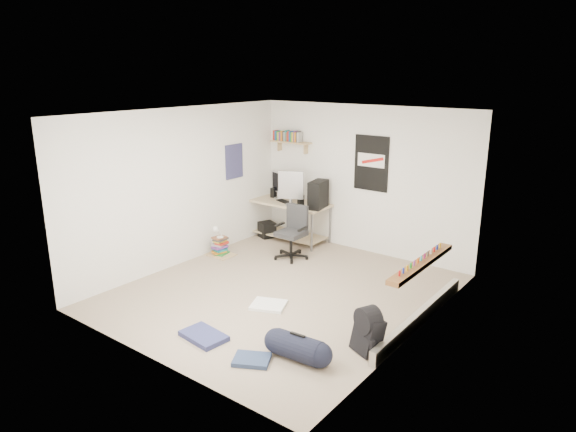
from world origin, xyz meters
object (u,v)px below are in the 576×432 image
Objects in this scene: backpack at (368,335)px; book_stack at (220,247)px; duffel_bag at (298,348)px; desk at (288,220)px; office_chair at (291,230)px.

book_stack is (-3.50, 1.23, -0.05)m from backpack.
desk is at bearing 124.46° from duffel_bag.
office_chair is (0.65, -0.76, 0.12)m from desk.
backpack is (2.46, -1.85, -0.29)m from office_chair.
backpack is 0.77× the size of duffel_bag.
duffel_bag is (1.94, -2.46, -0.35)m from office_chair.
duffel_bag reaches higher than backpack.
desk is 1.45m from book_stack.
backpack is at bearing -40.14° from office_chair.
office_chair is at bearing 123.97° from duffel_bag.
duffel_bag is at bearing -105.76° from backpack.
desk is 2.86× the size of duffel_bag.
book_stack is at bearing -174.80° from backpack.
duffel_bag is (-0.52, -0.61, -0.06)m from backpack.
desk is 3.72× the size of book_stack.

